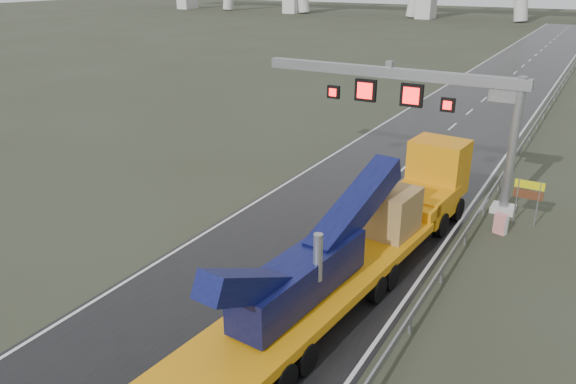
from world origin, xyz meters
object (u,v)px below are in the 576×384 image
Objects in this scene: sign_gantry at (425,98)px; exit_sign_pair at (528,194)px; heavy_haul_truck at (372,230)px; striped_barrier at (501,224)px.

sign_gantry reaches higher than exit_sign_pair.
striped_barrier is at bearing 62.03° from heavy_haul_truck.
sign_gantry is 10.14m from heavy_haul_truck.
exit_sign_pair is 2.34× the size of striped_barrier.
heavy_haul_truck is (1.00, -9.37, -3.74)m from sign_gantry.
sign_gantry is 6.18× the size of exit_sign_pair.
heavy_haul_truck is 20.16× the size of striped_barrier.
exit_sign_pair is at bearing 63.21° from heavy_haul_truck.
striped_barrier is (5.18, -2.92, -5.10)m from sign_gantry.
heavy_haul_truck is at bearing -121.36° from exit_sign_pair.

